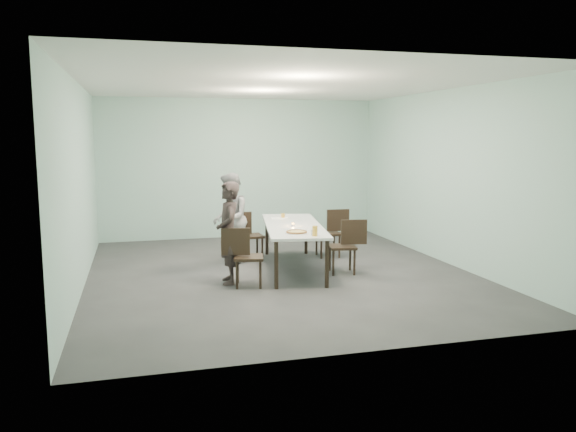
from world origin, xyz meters
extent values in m
plane|color=#333335|center=(0.00, 0.00, 0.00)|extent=(7.00, 7.00, 0.00)
cube|color=#9FC9C0|center=(0.00, 3.50, 1.50)|extent=(6.00, 0.02, 3.00)
cube|color=#9FC9C0|center=(0.00, -3.50, 1.50)|extent=(6.00, 0.02, 3.00)
cube|color=#9FC9C0|center=(-3.00, 0.00, 1.50)|extent=(0.02, 7.00, 3.00)
cube|color=#9FC9C0|center=(3.00, 0.00, 1.50)|extent=(0.02, 7.00, 3.00)
cube|color=white|center=(0.00, 0.00, 3.00)|extent=(6.00, 7.00, 0.02)
cube|color=white|center=(0.28, 0.22, 0.73)|extent=(1.33, 2.72, 0.04)
cylinder|color=black|center=(-0.29, -0.92, 0.35)|extent=(0.06, 0.06, 0.71)
cylinder|color=black|center=(0.13, 1.48, 0.35)|extent=(0.06, 0.06, 0.71)
cylinder|color=black|center=(0.44, -1.05, 0.35)|extent=(0.06, 0.06, 0.71)
cylinder|color=black|center=(0.85, 1.36, 0.35)|extent=(0.06, 0.06, 0.71)
cube|color=black|center=(-0.64, -0.66, 0.43)|extent=(0.50, 0.50, 0.04)
cube|color=black|center=(-0.83, -0.62, 0.67)|extent=(0.42, 0.13, 0.40)
cylinder|color=black|center=(-0.85, -0.79, 0.21)|extent=(0.04, 0.04, 0.41)
cylinder|color=black|center=(-0.78, -0.45, 0.21)|extent=(0.04, 0.04, 0.41)
cylinder|color=black|center=(-0.51, -0.86, 0.21)|extent=(0.04, 0.04, 0.41)
cylinder|color=black|center=(-0.44, -0.52, 0.21)|extent=(0.04, 0.04, 0.41)
cube|color=black|center=(-0.26, 1.11, 0.43)|extent=(0.45, 0.45, 0.04)
cube|color=black|center=(-0.45, 1.09, 0.67)|extent=(0.42, 0.07, 0.40)
cylinder|color=black|center=(-0.42, 0.93, 0.21)|extent=(0.04, 0.04, 0.41)
cylinder|color=black|center=(-0.44, 1.26, 0.21)|extent=(0.04, 0.04, 0.41)
cylinder|color=black|center=(-0.08, 0.95, 0.21)|extent=(0.04, 0.04, 0.41)
cylinder|color=black|center=(-0.11, 1.29, 0.21)|extent=(0.04, 0.04, 0.41)
cube|color=black|center=(0.97, -0.26, 0.43)|extent=(0.49, 0.49, 0.04)
cube|color=black|center=(1.15, -0.29, 0.67)|extent=(0.42, 0.11, 0.40)
cylinder|color=black|center=(1.16, -0.12, 0.21)|extent=(0.04, 0.04, 0.41)
cylinder|color=black|center=(1.11, -0.45, 0.21)|extent=(0.04, 0.04, 0.41)
cylinder|color=black|center=(0.83, -0.06, 0.21)|extent=(0.04, 0.04, 0.41)
cylinder|color=black|center=(0.77, -0.40, 0.21)|extent=(0.04, 0.04, 0.41)
cube|color=black|center=(1.17, 1.01, 0.43)|extent=(0.44, 0.44, 0.04)
cube|color=black|center=(1.36, 1.00, 0.67)|extent=(0.42, 0.06, 0.40)
cylinder|color=black|center=(1.34, 1.17, 0.21)|extent=(0.04, 0.04, 0.41)
cylinder|color=black|center=(1.33, 0.83, 0.21)|extent=(0.04, 0.04, 0.41)
cylinder|color=black|center=(1.00, 1.19, 0.21)|extent=(0.04, 0.04, 0.41)
cylinder|color=black|center=(0.99, 0.85, 0.21)|extent=(0.04, 0.04, 0.41)
imported|color=black|center=(-0.90, -0.40, 0.77)|extent=(0.40, 0.58, 1.53)
imported|color=gray|center=(-0.65, 0.94, 0.79)|extent=(0.71, 0.85, 1.58)
cylinder|color=white|center=(0.10, -0.62, 0.76)|extent=(0.34, 0.34, 0.01)
cylinder|color=#E6D482|center=(0.10, -0.62, 0.77)|extent=(0.30, 0.30, 0.01)
torus|color=brown|center=(0.10, -0.62, 0.77)|extent=(0.32, 0.32, 0.03)
cylinder|color=white|center=(0.27, -0.32, 0.76)|extent=(0.18, 0.18, 0.01)
cylinder|color=gold|center=(0.29, -0.91, 0.82)|extent=(0.08, 0.08, 0.15)
cylinder|color=silver|center=(0.29, -0.85, 0.80)|extent=(0.08, 0.08, 0.09)
cylinder|color=silver|center=(0.23, 0.05, 0.77)|extent=(0.06, 0.06, 0.03)
cylinder|color=orange|center=(0.23, 0.05, 0.79)|extent=(0.04, 0.04, 0.01)
cylinder|color=gold|center=(0.31, 1.02, 0.79)|extent=(0.07, 0.07, 0.08)
cube|color=silver|center=(0.25, 0.98, 0.75)|extent=(0.33, 0.27, 0.01)
camera|label=1|loc=(-2.20, -8.60, 2.19)|focal=35.00mm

